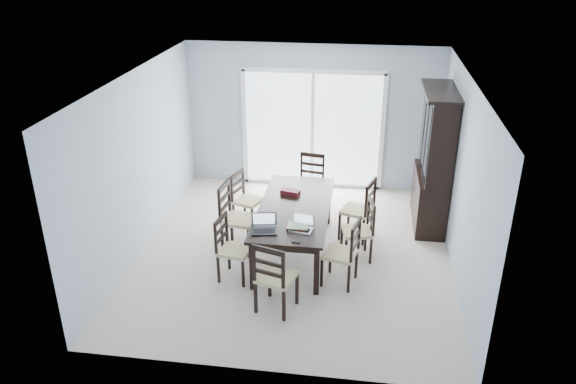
% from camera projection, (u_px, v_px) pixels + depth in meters
% --- Properties ---
extents(floor, '(5.00, 5.00, 0.00)m').
position_uv_depth(floor, '(294.00, 252.00, 8.29)').
color(floor, beige).
rests_on(floor, ground).
extents(ceiling, '(5.00, 5.00, 0.00)m').
position_uv_depth(ceiling, '(295.00, 78.00, 7.20)').
color(ceiling, white).
rests_on(ceiling, back_wall).
extents(back_wall, '(4.50, 0.02, 2.60)m').
position_uv_depth(back_wall, '(313.00, 118.00, 9.99)').
color(back_wall, '#A1B0C0').
rests_on(back_wall, floor).
extents(wall_left, '(0.02, 5.00, 2.60)m').
position_uv_depth(wall_left, '(139.00, 163.00, 8.03)').
color(wall_left, '#A1B0C0').
rests_on(wall_left, floor).
extents(wall_right, '(0.02, 5.00, 2.60)m').
position_uv_depth(wall_right, '(462.00, 180.00, 7.46)').
color(wall_right, '#A1B0C0').
rests_on(wall_right, floor).
extents(balcony, '(4.50, 2.00, 0.10)m').
position_uv_depth(balcony, '(317.00, 167.00, 11.46)').
color(balcony, gray).
rests_on(balcony, ground).
extents(railing, '(4.50, 0.06, 1.10)m').
position_uv_depth(railing, '(321.00, 124.00, 12.10)').
color(railing, '#99999E').
rests_on(railing, balcony).
extents(dining_table, '(1.00, 2.20, 0.75)m').
position_uv_depth(dining_table, '(294.00, 212.00, 8.01)').
color(dining_table, black).
rests_on(dining_table, floor).
extents(china_hutch, '(0.50, 1.38, 2.20)m').
position_uv_depth(china_hutch, '(434.00, 161.00, 8.71)').
color(china_hutch, black).
rests_on(china_hutch, floor).
extents(sliding_door, '(2.52, 0.05, 2.18)m').
position_uv_depth(sliding_door, '(312.00, 129.00, 10.06)').
color(sliding_door, silver).
rests_on(sliding_door, floor).
extents(chair_left_near, '(0.47, 0.46, 1.05)m').
position_uv_depth(chair_left_near, '(229.00, 241.00, 7.47)').
color(chair_left_near, black).
rests_on(chair_left_near, floor).
extents(chair_left_mid, '(0.51, 0.50, 1.20)m').
position_uv_depth(chair_left_mid, '(232.00, 210.00, 8.15)').
color(chair_left_mid, black).
rests_on(chair_left_mid, floor).
extents(chair_left_far, '(0.49, 0.49, 1.01)m').
position_uv_depth(chair_left_far, '(243.00, 193.00, 8.91)').
color(chair_left_far, black).
rests_on(chair_left_far, floor).
extents(chair_right_near, '(0.51, 0.50, 1.09)m').
position_uv_depth(chair_right_near, '(347.00, 246.00, 7.31)').
color(chair_right_near, black).
rests_on(chair_right_near, floor).
extents(chair_right_mid, '(0.48, 0.47, 1.05)m').
position_uv_depth(chair_right_mid, '(363.00, 223.00, 7.93)').
color(chair_right_mid, black).
rests_on(chair_right_mid, floor).
extents(chair_right_far, '(0.55, 0.54, 1.13)m').
position_uv_depth(chair_right_far, '(363.00, 203.00, 8.42)').
color(chair_right_far, black).
rests_on(chair_right_far, floor).
extents(chair_end_near, '(0.53, 0.54, 1.13)m').
position_uv_depth(chair_end_near, '(273.00, 271.00, 6.72)').
color(chair_end_near, black).
rests_on(chair_end_near, floor).
extents(chair_end_far, '(0.49, 0.50, 1.12)m').
position_uv_depth(chair_end_far, '(311.00, 176.00, 9.37)').
color(chair_end_far, black).
rests_on(chair_end_far, floor).
extents(laptop_dark, '(0.37, 0.29, 0.23)m').
position_uv_depth(laptop_dark, '(264.00, 228.00, 7.29)').
color(laptop_dark, black).
rests_on(laptop_dark, dining_table).
extents(laptop_silver, '(0.32, 0.25, 0.20)m').
position_uv_depth(laptop_silver, '(301.00, 227.00, 7.32)').
color(laptop_silver, '#B1B1B3').
rests_on(laptop_silver, dining_table).
extents(book_stack, '(0.28, 0.22, 0.04)m').
position_uv_depth(book_stack, '(297.00, 227.00, 7.38)').
color(book_stack, maroon).
rests_on(book_stack, dining_table).
extents(cell_phone, '(0.11, 0.07, 0.01)m').
position_uv_depth(cell_phone, '(296.00, 242.00, 7.05)').
color(cell_phone, black).
rests_on(cell_phone, dining_table).
extents(game_box, '(0.30, 0.19, 0.07)m').
position_uv_depth(game_box, '(290.00, 192.00, 8.34)').
color(game_box, '#4F0F1D').
rests_on(game_box, dining_table).
extents(hot_tub, '(2.25, 2.11, 0.98)m').
position_uv_depth(hot_tub, '(272.00, 137.00, 11.50)').
color(hot_tub, brown).
rests_on(hot_tub, balcony).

